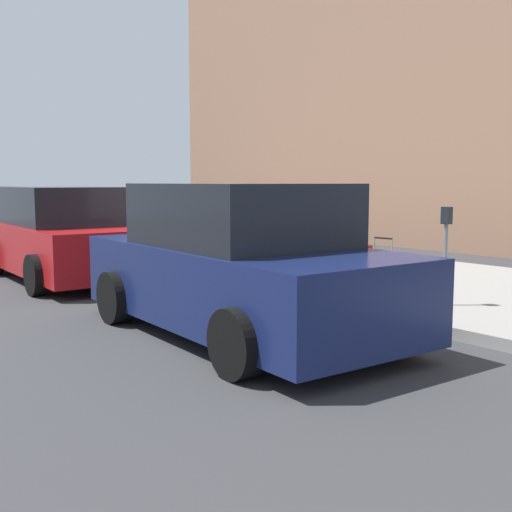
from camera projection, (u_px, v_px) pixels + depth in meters
The scene contains 15 objects.
ground_plane at pixel (205, 284), 10.64m from camera, with size 40.00×40.00×0.00m, color #333335.
sidewalk_curb at pixel (312, 267), 12.18m from camera, with size 18.00×5.00×0.14m, color gray.
building_facade_sidewalk_side at pixel (501, 64), 15.58m from camera, with size 24.00×3.00×9.27m, color #936B51.
suitcase_silver_0 at pixel (383, 279), 8.53m from camera, with size 0.37×0.27×0.85m.
suitcase_red_1 at pixel (357, 269), 8.82m from camera, with size 0.39×0.24×0.98m.
suitcase_black_2 at pixel (336, 272), 9.16m from camera, with size 0.36×0.22×0.84m.
suitcase_teal_3 at pixel (316, 266), 9.47m from camera, with size 0.35×0.19×0.96m.
suitcase_navy_4 at pixel (299, 260), 9.85m from camera, with size 0.44×0.25×1.00m.
suitcase_maroon_5 at pixel (281, 261), 10.25m from camera, with size 0.41×0.21×0.66m.
suitcase_olive_6 at pixel (258, 258), 10.58m from camera, with size 0.49×0.27×0.93m.
fire_hydrant at pixel (236, 249), 11.14m from camera, with size 0.39×0.21×0.76m.
bollard_post at pixel (213, 246), 11.42m from camera, with size 0.14×0.14×0.85m, color brown.
parking_meter at pixel (446, 242), 8.00m from camera, with size 0.12×0.09×1.27m.
parked_car_navy_0 at pixel (240, 265), 7.06m from camera, with size 4.44×2.30×1.71m.
parked_car_red_1 at pixel (66, 237), 11.04m from camera, with size 4.32×2.21×1.64m.
Camera 1 is at (-8.77, 5.85, 1.73)m, focal length 44.00 mm.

